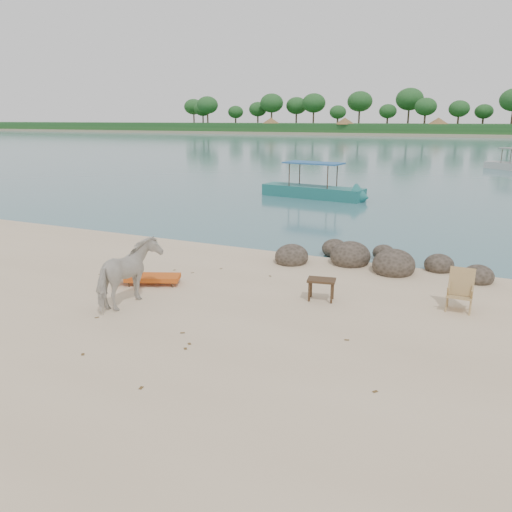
{
  "coord_description": "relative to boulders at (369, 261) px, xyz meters",
  "views": [
    {
      "loc": [
        5.63,
        -9.2,
        4.41
      ],
      "look_at": [
        0.44,
        2.0,
        1.0
      ],
      "focal_mm": 35.0,
      "sensor_mm": 36.0,
      "label": 1
    }
  ],
  "objects": [
    {
      "name": "side_table",
      "position": [
        -0.43,
        -3.53,
        0.08
      ],
      "size": [
        0.75,
        0.56,
        0.55
      ],
      "primitive_type": null,
      "rotation": [
        0.0,
        0.0,
        0.18
      ],
      "color": "#372716",
      "rests_on": "ground"
    },
    {
      "name": "boulders",
      "position": [
        0.0,
        0.0,
        0.0
      ],
      "size": [
        6.34,
        2.87,
        0.93
      ],
      "rotation": [
        0.0,
        0.0,
        0.02
      ],
      "color": "#2F281F",
      "rests_on": "ground"
    },
    {
      "name": "deck_chair",
      "position": [
        2.73,
        -2.83,
        0.3
      ],
      "size": [
        0.63,
        0.69,
        0.97
      ],
      "primitive_type": null,
      "rotation": [
        0.0,
        0.0,
        -0.01
      ],
      "color": "tan",
      "rests_on": "ground"
    },
    {
      "name": "lounge_chair",
      "position": [
        -5.0,
        -4.25,
        0.08
      ],
      "size": [
        1.93,
        1.3,
        0.55
      ],
      "primitive_type": null,
      "rotation": [
        0.0,
        0.0,
        0.4
      ],
      "color": "orange",
      "rests_on": "ground"
    },
    {
      "name": "dead_leaves",
      "position": [
        -2.87,
        -5.55,
        -0.18
      ],
      "size": [
        8.77,
        6.76,
        0.0
      ],
      "color": "brown",
      "rests_on": "ground"
    },
    {
      "name": "boat_near",
      "position": [
        -6.17,
        12.86,
        1.46
      ],
      "size": [
        6.92,
        2.4,
        3.29
      ],
      "primitive_type": null,
      "rotation": [
        0.0,
        0.0,
        -0.13
      ],
      "color": "#1E6865",
      "rests_on": "water"
    },
    {
      "name": "water",
      "position": [
        -2.61,
        84.37,
        -0.19
      ],
      "size": [
        400.0,
        400.0,
        0.0
      ],
      "primitive_type": "plane",
      "color": "#3D6D7A",
      "rests_on": "ground"
    },
    {
      "name": "far_scenery",
      "position": [
        -2.58,
        131.07,
        2.95
      ],
      "size": [
        420.0,
        18.0,
        9.5
      ],
      "color": "#1E4C1E",
      "rests_on": "ground"
    },
    {
      "name": "far_shore",
      "position": [
        -2.61,
        164.37,
        -0.19
      ],
      "size": [
        420.0,
        90.0,
        1.4
      ],
      "primitive_type": "cube",
      "color": "tan",
      "rests_on": "ground"
    },
    {
      "name": "cow",
      "position": [
        -4.54,
        -5.76,
        0.6
      ],
      "size": [
        0.91,
        1.89,
        1.57
      ],
      "primitive_type": "imported",
      "rotation": [
        0.0,
        0.0,
        3.18
      ],
      "color": "silver",
      "rests_on": "ground"
    }
  ]
}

